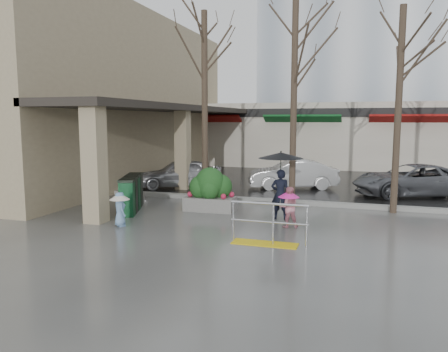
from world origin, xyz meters
The scene contains 21 objects.
ground centered at (0.00, 0.00, 0.00)m, with size 120.00×120.00×0.00m, color #51514F.
street_asphalt centered at (0.00, 22.00, 0.01)m, with size 120.00×36.00×0.01m, color black.
curb centered at (0.00, 4.00, 0.07)m, with size 120.00×0.30×0.15m, color gray.
near_building centered at (-9.00, 8.00, 4.00)m, with size 6.00×18.00×8.00m, color tan.
canopy_slab centered at (-4.80, 8.00, 3.62)m, with size 2.80×18.00×0.25m, color #2D2823.
pillar_front centered at (-3.90, -0.50, 1.75)m, with size 0.55×0.55×3.50m, color tan.
pillar_back centered at (-3.90, 6.00, 1.75)m, with size 0.55×0.55×3.50m, color tan.
storefront_row centered at (2.00, 17.97, 2.01)m, with size 34.00×6.74×4.00m.
office_tower centered at (4.00, 30.00, 12.50)m, with size 18.00×12.00×25.00m, color #8C99A8.
handrail centered at (1.36, -1.20, 0.38)m, with size 1.90×0.50×1.03m.
tree_west centered at (-2.00, 3.60, 5.08)m, with size 3.20×3.20×6.80m.
tree_midwest centered at (1.20, 3.60, 5.23)m, with size 3.20×3.20×7.00m.
tree_mideast centered at (4.50, 3.60, 4.86)m, with size 3.20×3.20×6.50m.
woman centered at (1.16, 1.55, 1.38)m, with size 1.36×1.36×2.08m.
child_pink centered at (1.57, 0.63, 0.64)m, with size 0.66×0.60×1.15m.
child_blue centered at (-2.99, -0.69, 0.60)m, with size 0.57×0.57×0.99m.
planter centered at (-1.27, 2.11, 0.69)m, with size 1.68×0.98×1.44m.
news_boxes centered at (-3.72, 1.25, 0.58)m, with size 1.14×2.12×1.16m.
car_a centered at (-4.22, 6.35, 0.63)m, with size 1.49×3.70×1.26m, color #B2B2B7.
car_b centered at (0.61, 7.58, 0.63)m, with size 1.33×3.82×1.26m, color silver.
car_c centered at (5.37, 7.13, 0.63)m, with size 2.09×4.53×1.26m, color slate.
Camera 1 is at (3.49, -11.31, 3.01)m, focal length 35.00 mm.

